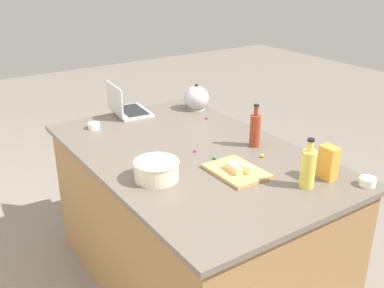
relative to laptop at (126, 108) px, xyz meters
The scene contains 19 objects.
ground_plane 1.25m from the laptop, behind, with size 12.00×12.00×0.00m, color slate.
island_counter 0.95m from the laptop, behind, with size 1.78×1.12×0.90m.
laptop is the anchor object (origin of this frame).
mixing_bowl_large 1.04m from the laptop, 162.07° to the left, with size 0.23×0.23×0.10m.
bottle_soy 1.01m from the laptop, 158.74° to the right, with size 0.06×0.06×0.25m.
bottle_oil 1.48m from the laptop, behind, with size 0.07×0.07×0.25m.
kettle 0.51m from the laptop, 111.36° to the right, with size 0.21×0.18×0.20m.
cutting_board 1.16m from the laptop, behind, with size 0.31×0.23×0.02m, color tan.
butter_stick_left 1.19m from the laptop, behind, with size 0.11×0.04×0.04m, color #F4E58C.
butter_stick_right 1.16m from the laptop, behind, with size 0.11×0.04×0.04m, color #F4E58C.
ramekin_small 0.34m from the laptop, 115.83° to the left, with size 0.08×0.08×0.04m, color white.
ramekin_medium 1.69m from the laptop, 163.03° to the right, with size 0.08×0.08×0.04m, color white.
candy_bag 1.50m from the laptop, 164.94° to the right, with size 0.09×0.06×0.17m, color gold.
candy_0 0.96m from the laptop, behind, with size 0.02×0.02×0.02m, color green.
candy_1 1.44m from the laptop, 163.04° to the right, with size 0.02×0.02×0.02m, color green.
candy_2 0.57m from the laptop, 134.97° to the right, with size 0.02×0.02×0.02m, color #CC3399.
candy_3 0.82m from the laptop, behind, with size 0.02×0.02×0.02m, color #CC3399.
candy_4 0.50m from the laptop, 93.75° to the right, with size 0.02×0.02×0.02m, color orange.
candy_5 1.13m from the laptop, 164.90° to the right, with size 0.02×0.02×0.02m, color yellow.
Camera 1 is at (-1.92, 1.29, 1.92)m, focal length 41.87 mm.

